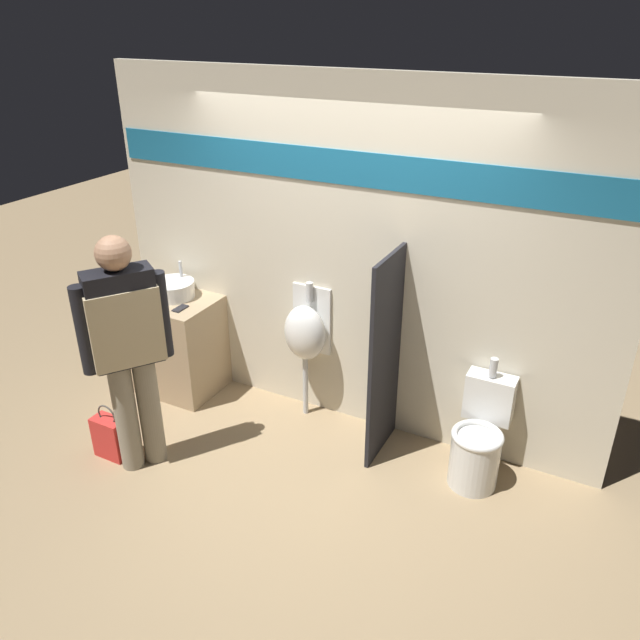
{
  "coord_description": "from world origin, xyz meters",
  "views": [
    {
      "loc": [
        1.84,
        -3.38,
        3.03
      ],
      "look_at": [
        0.0,
        0.17,
        1.05
      ],
      "focal_mm": 35.0,
      "sensor_mm": 36.0,
      "label": 1
    }
  ],
  "objects_px": {
    "person_in_vest": "(127,340)",
    "shopping_bag": "(110,437)",
    "cell_phone": "(180,308)",
    "sink_basin": "(173,289)",
    "urinal_near_counter": "(306,332)",
    "toilet": "(479,441)"
  },
  "relations": [
    {
      "from": "person_in_vest",
      "to": "shopping_bag",
      "type": "relative_size",
      "value": 3.94
    },
    {
      "from": "person_in_vest",
      "to": "shopping_bag",
      "type": "height_order",
      "value": "person_in_vest"
    },
    {
      "from": "person_in_vest",
      "to": "cell_phone",
      "type": "bearing_deg",
      "value": 50.16
    },
    {
      "from": "sink_basin",
      "to": "urinal_near_counter",
      "type": "relative_size",
      "value": 0.32
    },
    {
      "from": "cell_phone",
      "to": "person_in_vest",
      "type": "distance_m",
      "value": 0.9
    },
    {
      "from": "sink_basin",
      "to": "shopping_bag",
      "type": "relative_size",
      "value": 0.83
    },
    {
      "from": "cell_phone",
      "to": "sink_basin",
      "type": "bearing_deg",
      "value": 141.15
    },
    {
      "from": "toilet",
      "to": "person_in_vest",
      "type": "xyz_separation_m",
      "value": [
        -2.24,
        -0.96,
        0.71
      ]
    },
    {
      "from": "urinal_near_counter",
      "to": "person_in_vest",
      "type": "distance_m",
      "value": 1.39
    },
    {
      "from": "sink_basin",
      "to": "toilet",
      "type": "relative_size",
      "value": 0.41
    },
    {
      "from": "sink_basin",
      "to": "cell_phone",
      "type": "relative_size",
      "value": 2.65
    },
    {
      "from": "urinal_near_counter",
      "to": "person_in_vest",
      "type": "relative_size",
      "value": 0.65
    },
    {
      "from": "sink_basin",
      "to": "shopping_bag",
      "type": "xyz_separation_m",
      "value": [
        0.19,
        -1.07,
        -0.76
      ]
    },
    {
      "from": "toilet",
      "to": "shopping_bag",
      "type": "bearing_deg",
      "value": -157.89
    },
    {
      "from": "shopping_bag",
      "to": "toilet",
      "type": "bearing_deg",
      "value": 22.11
    },
    {
      "from": "cell_phone",
      "to": "urinal_near_counter",
      "type": "bearing_deg",
      "value": 15.41
    },
    {
      "from": "urinal_near_counter",
      "to": "person_in_vest",
      "type": "height_order",
      "value": "person_in_vest"
    },
    {
      "from": "toilet",
      "to": "shopping_bag",
      "type": "xyz_separation_m",
      "value": [
        -2.5,
        -1.02,
        -0.15
      ]
    },
    {
      "from": "cell_phone",
      "to": "toilet",
      "type": "distance_m",
      "value": 2.54
    },
    {
      "from": "person_in_vest",
      "to": "toilet",
      "type": "bearing_deg",
      "value": -32.59
    },
    {
      "from": "toilet",
      "to": "urinal_near_counter",
      "type": "bearing_deg",
      "value": 173.64
    },
    {
      "from": "sink_basin",
      "to": "shopping_bag",
      "type": "bearing_deg",
      "value": -79.94
    }
  ]
}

